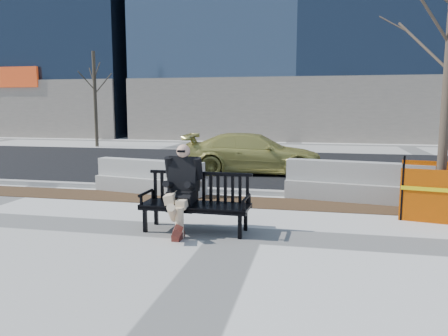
{
  "coord_description": "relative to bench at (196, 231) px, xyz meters",
  "views": [
    {
      "loc": [
        1.33,
        -7.41,
        2.28
      ],
      "look_at": [
        -0.37,
        0.65,
        1.09
      ],
      "focal_mm": 35.07,
      "sensor_mm": 36.0,
      "label": 1
    }
  ],
  "objects": [
    {
      "name": "mulch_strip",
      "position": [
        0.77,
        2.55,
        0.0
      ],
      "size": [
        40.0,
        1.2,
        0.02
      ],
      "primitive_type": "cube",
      "color": "#47301C",
      "rests_on": "ground"
    },
    {
      "name": "jersey_barrier_right",
      "position": [
        3.07,
        3.26,
        0.0
      ],
      "size": [
        3.4,
        1.17,
        0.96
      ],
      "primitive_type": null,
      "rotation": [
        0.0,
        0.0,
        -0.15
      ],
      "color": "gray",
      "rests_on": "ground"
    },
    {
      "name": "tree_fence",
      "position": [
        4.64,
        2.16,
        0.0
      ],
      "size": [
        2.69,
        2.69,
        5.74
      ],
      "primitive_type": null,
      "rotation": [
        0.0,
        0.0,
        -0.19
      ],
      "color": "#DB4E00",
      "rests_on": "ground"
    },
    {
      "name": "seated_man",
      "position": [
        -0.27,
        0.06,
        0.0
      ],
      "size": [
        0.72,
        1.16,
        1.6
      ],
      "primitive_type": null,
      "rotation": [
        0.0,
        0.0,
        -0.03
      ],
      "color": "black",
      "rests_on": "ground"
    },
    {
      "name": "sedan",
      "position": [
        0.06,
        7.03,
        0.0
      ],
      "size": [
        4.76,
        2.22,
        1.35
      ],
      "primitive_type": "imported",
      "rotation": [
        0.0,
        0.0,
        1.64
      ],
      "color": "#A69E48",
      "rests_on": "ground"
    },
    {
      "name": "ground",
      "position": [
        0.77,
        -0.05,
        0.0
      ],
      "size": [
        120.0,
        120.0,
        0.0
      ],
      "primitive_type": "plane",
      "color": "beige",
      "rests_on": "ground"
    },
    {
      "name": "bench",
      "position": [
        0.0,
        0.0,
        0.0
      ],
      "size": [
        2.03,
        0.78,
        1.07
      ],
      "primitive_type": null,
      "rotation": [
        0.0,
        0.0,
        -0.03
      ],
      "color": "black",
      "rests_on": "ground"
    },
    {
      "name": "curb",
      "position": [
        0.77,
        3.5,
        0.06
      ],
      "size": [
        60.0,
        0.25,
        0.12
      ],
      "primitive_type": "cube",
      "color": "#9E9B93",
      "rests_on": "ground"
    },
    {
      "name": "jersey_barrier_left",
      "position": [
        -2.13,
        3.18,
        0.0
      ],
      "size": [
        3.1,
        1.16,
        0.87
      ],
      "primitive_type": null,
      "rotation": [
        0.0,
        0.0,
        -0.18
      ],
      "color": "#ABA9A0",
      "rests_on": "ground"
    },
    {
      "name": "asphalt_street",
      "position": [
        0.77,
        8.75,
        0.0
      ],
      "size": [
        60.0,
        10.4,
        0.01
      ],
      "primitive_type": "cube",
      "color": "black",
      "rests_on": "ground"
    },
    {
      "name": "far_tree_left",
      "position": [
        -9.8,
        14.74,
        0.0
      ],
      "size": [
        2.45,
        2.45,
        5.57
      ],
      "primitive_type": null,
      "rotation": [
        0.0,
        0.0,
        -0.21
      ],
      "color": "#443B2C",
      "rests_on": "ground"
    }
  ]
}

